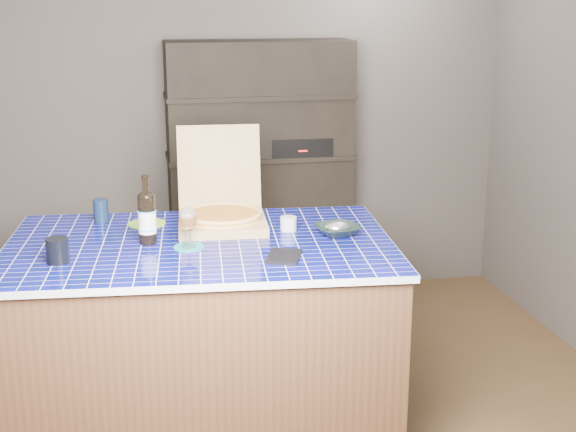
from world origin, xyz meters
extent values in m
plane|color=brown|center=(0.00, 0.00, 0.00)|extent=(3.50, 3.50, 0.00)
plane|color=#48443E|center=(0.00, 1.75, 1.25)|extent=(3.50, 0.00, 3.50)
plane|color=#48443E|center=(0.00, -1.75, 1.25)|extent=(3.50, 0.00, 3.50)
cube|color=black|center=(0.00, 1.53, 0.90)|extent=(1.20, 0.40, 1.80)
cube|color=black|center=(0.25, 1.48, 1.12)|extent=(0.40, 0.32, 0.12)
cube|color=#4B2A1D|center=(-0.55, -0.09, 0.47)|extent=(1.83, 1.23, 0.94)
cube|color=#050C4C|center=(-0.55, -0.09, 0.96)|extent=(1.87, 1.28, 0.03)
cube|color=#9A804F|center=(-0.42, 0.13, 1.00)|extent=(0.45, 0.45, 0.05)
cube|color=#9A804F|center=(-0.40, 0.38, 1.23)|extent=(0.43, 0.13, 0.42)
cylinder|color=tan|center=(-0.42, 0.13, 1.03)|extent=(0.39, 0.39, 0.01)
cylinder|color=maroon|center=(-0.42, 0.13, 1.04)|extent=(0.34, 0.34, 0.01)
torus|color=tan|center=(-0.42, 0.13, 1.05)|extent=(0.39, 0.39, 0.02)
cylinder|color=black|center=(-0.79, -0.06, 1.09)|extent=(0.08, 0.08, 0.22)
ellipsoid|color=black|center=(-0.79, -0.06, 1.20)|extent=(0.08, 0.08, 0.04)
cylinder|color=black|center=(-0.79, -0.06, 1.25)|extent=(0.03, 0.03, 0.09)
cylinder|color=silver|center=(-0.79, -0.06, 1.08)|extent=(0.08, 0.08, 0.10)
cylinder|color=#45ADEA|center=(-0.79, -0.06, 1.05)|extent=(0.09, 0.09, 0.01)
cylinder|color=#45ADEA|center=(-0.79, -0.06, 1.13)|extent=(0.09, 0.09, 0.01)
cylinder|color=#187D7D|center=(-0.61, -0.17, 0.98)|extent=(0.14, 0.14, 0.01)
cylinder|color=white|center=(-0.61, -0.17, 0.99)|extent=(0.07, 0.07, 0.01)
cylinder|color=white|center=(-0.61, -0.17, 1.03)|extent=(0.01, 0.01, 0.08)
ellipsoid|color=white|center=(-0.61, -0.17, 1.11)|extent=(0.08, 0.08, 0.11)
cylinder|color=#BA721D|center=(-0.61, -0.17, 1.10)|extent=(0.07, 0.07, 0.05)
cylinder|color=white|center=(-0.61, -0.17, 1.13)|extent=(0.07, 0.07, 0.02)
cylinder|color=black|center=(-1.17, -0.26, 1.03)|extent=(0.10, 0.10, 0.11)
cube|color=black|center=(-0.22, -0.40, 0.98)|extent=(0.19, 0.23, 0.02)
imported|color=black|center=(0.10, -0.11, 1.00)|extent=(0.23, 0.23, 0.05)
ellipsoid|color=silver|center=(0.10, -0.11, 1.02)|extent=(0.12, 0.10, 0.06)
cylinder|color=silver|center=(-0.11, 0.02, 1.01)|extent=(0.08, 0.08, 0.07)
cylinder|color=black|center=(-1.01, 0.35, 1.04)|extent=(0.07, 0.07, 0.12)
cylinder|color=#84C72A|center=(-0.78, 0.26, 0.98)|extent=(0.19, 0.19, 0.01)
camera|label=1|loc=(-0.85, -3.64, 2.09)|focal=50.00mm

